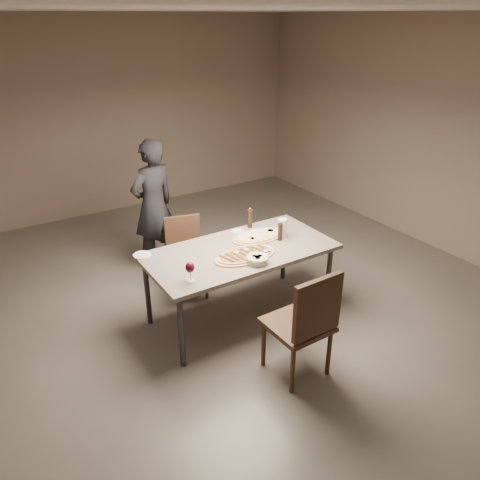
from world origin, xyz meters
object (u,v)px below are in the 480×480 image
chair_far (185,251)px  diner (153,206)px  bread_basket (257,259)px  ham_pizza (258,236)px  dining_table (240,255)px  zucchini_pizza (245,255)px  chair_near (306,320)px  carafe (282,228)px  pepper_mill_left (250,218)px

chair_far → diner: diner is taller
bread_basket → ham_pizza: bearing=54.3°
dining_table → chair_far: bearing=106.9°
bread_basket → diner: diner is taller
ham_pizza → bread_basket: 0.54m
zucchini_pizza → chair_near: bearing=-107.4°
ham_pizza → chair_far: chair_far is taller
carafe → dining_table: bearing=-178.4°
bread_basket → chair_near: 0.75m
pepper_mill_left → diner: bearing=121.1°
ham_pizza → chair_near: 1.21m
chair_near → chair_far: (-0.19, 1.76, -0.09)m
pepper_mill_left → bread_basket: bearing=-118.6°
bread_basket → carafe: size_ratio=1.06×
ham_pizza → pepper_mill_left: size_ratio=2.60×
pepper_mill_left → chair_far: bearing=148.5°
zucchini_pizza → diner: diner is taller
dining_table → bread_basket: 0.33m
ham_pizza → bread_basket: bearing=-139.7°
ham_pizza → diner: bearing=99.6°
ham_pizza → chair_near: size_ratio=0.57×
zucchini_pizza → carafe: bearing=-1.4°
zucchini_pizza → pepper_mill_left: bearing=35.2°
zucchini_pizza → carafe: (0.54, 0.16, 0.08)m
pepper_mill_left → dining_table: bearing=-133.7°
ham_pizza → chair_far: (-0.52, 0.61, -0.29)m
dining_table → ham_pizza: (0.30, 0.13, 0.07)m
chair_far → diner: size_ratio=0.54×
chair_far → pepper_mill_left: bearing=163.0°
dining_table → chair_near: (-0.03, -1.02, -0.13)m
dining_table → ham_pizza: 0.33m
carafe → diner: bearing=118.9°
diner → dining_table: bearing=86.4°
zucchini_pizza → ham_pizza: bearing=21.4°
chair_far → dining_table: bearing=121.3°
chair_far → diner: bearing=-71.5°
dining_table → carafe: bearing=1.6°
dining_table → pepper_mill_left: bearing=46.3°
pepper_mill_left → carafe: 0.39m
bread_basket → zucchini_pizza: bearing=96.8°
diner → chair_near: bearing=81.3°
chair_far → chair_near: bearing=110.8°
chair_far → bread_basket: bearing=115.8°
pepper_mill_left → diner: 1.23m
bread_basket → pepper_mill_left: 0.79m
ham_pizza → carafe: 0.25m
chair_near → chair_far: bearing=95.4°
dining_table → bread_basket: bearing=-92.6°
bread_basket → carafe: (0.52, 0.32, 0.05)m
carafe → diner: diner is taller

